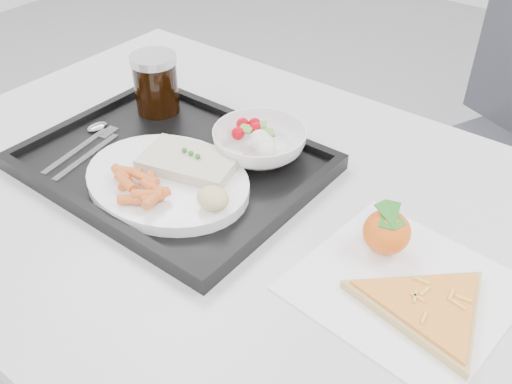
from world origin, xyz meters
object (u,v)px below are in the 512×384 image
at_px(tray, 173,164).
at_px(tangerine, 387,232).
at_px(dinner_plate, 167,181).
at_px(pizza_slice, 428,308).
at_px(table, 247,234).
at_px(cola_glass, 156,83).
at_px(salad_bowl, 260,143).

height_order(tray, tangerine, tangerine).
height_order(dinner_plate, pizza_slice, dinner_plate).
bearing_deg(pizza_slice, table, 173.31).
height_order(cola_glass, tangerine, cola_glass).
height_order(tray, cola_glass, cola_glass).
xyz_separation_m(tray, salad_bowl, (0.10, 0.10, 0.03)).
distance_m(dinner_plate, salad_bowl, 0.16).
bearing_deg(pizza_slice, dinner_plate, -176.97).
height_order(table, pizza_slice, pizza_slice).
relative_size(salad_bowl, tangerine, 2.09).
bearing_deg(pizza_slice, salad_bowl, 159.94).
relative_size(table, dinner_plate, 4.44).
relative_size(tangerine, pizza_slice, 0.27).
bearing_deg(table, pizza_slice, -6.69).
bearing_deg(tangerine, table, -172.24).
bearing_deg(salad_bowl, cola_glass, 179.09).
relative_size(cola_glass, tangerine, 1.48).
distance_m(tray, dinner_plate, 0.07).
height_order(dinner_plate, salad_bowl, salad_bowl).
bearing_deg(salad_bowl, table, -63.26).
bearing_deg(cola_glass, table, -18.84).
bearing_deg(pizza_slice, tray, 176.33).
distance_m(tray, salad_bowl, 0.15).
height_order(salad_bowl, cola_glass, cola_glass).
bearing_deg(cola_glass, pizza_slice, -12.68).
distance_m(tray, tangerine, 0.37).
xyz_separation_m(tray, cola_glass, (-0.14, 0.10, 0.06)).
height_order(tray, dinner_plate, dinner_plate).
height_order(salad_bowl, pizza_slice, salad_bowl).
bearing_deg(tray, dinner_plate, -51.43).
relative_size(table, tangerine, 16.45).
bearing_deg(cola_glass, dinner_plate, -41.14).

